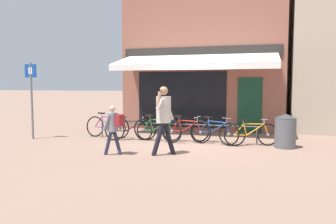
{
  "coord_description": "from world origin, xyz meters",
  "views": [
    {
      "loc": [
        2.22,
        -9.86,
        1.83
      ],
      "look_at": [
        -0.33,
        -0.87,
        1.05
      ],
      "focal_mm": 35.0,
      "sensor_mm": 36.0,
      "label": 1
    }
  ],
  "objects_px": {
    "bicycle_red": "(186,130)",
    "litter_bin": "(285,131)",
    "parking_sign": "(31,93)",
    "bicycle_purple": "(107,126)",
    "bicycle_green": "(157,130)",
    "bicycle_black": "(131,130)",
    "pedestrian_adult": "(164,113)",
    "pedestrian_child": "(114,124)",
    "bicycle_blue": "(214,131)",
    "bicycle_orange": "(251,134)"
  },
  "relations": [
    {
      "from": "bicycle_red",
      "to": "litter_bin",
      "type": "bearing_deg",
      "value": 8.34
    },
    {
      "from": "bicycle_red",
      "to": "parking_sign",
      "type": "distance_m",
      "value": 5.32
    },
    {
      "from": "bicycle_purple",
      "to": "parking_sign",
      "type": "relative_size",
      "value": 0.68
    },
    {
      "from": "bicycle_purple",
      "to": "bicycle_green",
      "type": "relative_size",
      "value": 1.0
    },
    {
      "from": "bicycle_black",
      "to": "litter_bin",
      "type": "bearing_deg",
      "value": -19.38
    },
    {
      "from": "bicycle_purple",
      "to": "bicycle_green",
      "type": "bearing_deg",
      "value": -0.9
    },
    {
      "from": "pedestrian_adult",
      "to": "pedestrian_child",
      "type": "height_order",
      "value": "pedestrian_adult"
    },
    {
      "from": "bicycle_green",
      "to": "parking_sign",
      "type": "height_order",
      "value": "parking_sign"
    },
    {
      "from": "bicycle_green",
      "to": "pedestrian_adult",
      "type": "distance_m",
      "value": 2.16
    },
    {
      "from": "bicycle_purple",
      "to": "litter_bin",
      "type": "bearing_deg",
      "value": 5.03
    },
    {
      "from": "bicycle_purple",
      "to": "pedestrian_child",
      "type": "distance_m",
      "value": 2.92
    },
    {
      "from": "bicycle_blue",
      "to": "pedestrian_child",
      "type": "xyz_separation_m",
      "value": [
        -2.29,
        -2.39,
        0.43
      ]
    },
    {
      "from": "pedestrian_adult",
      "to": "parking_sign",
      "type": "relative_size",
      "value": 0.7
    },
    {
      "from": "bicycle_purple",
      "to": "bicycle_blue",
      "type": "xyz_separation_m",
      "value": [
        3.72,
        -0.12,
        -0.01
      ]
    },
    {
      "from": "pedestrian_adult",
      "to": "parking_sign",
      "type": "bearing_deg",
      "value": -21.91
    },
    {
      "from": "bicycle_purple",
      "to": "pedestrian_adult",
      "type": "height_order",
      "value": "pedestrian_adult"
    },
    {
      "from": "bicycle_red",
      "to": "bicycle_black",
      "type": "bearing_deg",
      "value": -164.78
    },
    {
      "from": "bicycle_black",
      "to": "bicycle_red",
      "type": "height_order",
      "value": "bicycle_red"
    },
    {
      "from": "bicycle_purple",
      "to": "pedestrian_adult",
      "type": "relative_size",
      "value": 0.97
    },
    {
      "from": "bicycle_red",
      "to": "bicycle_blue",
      "type": "height_order",
      "value": "bicycle_blue"
    },
    {
      "from": "pedestrian_child",
      "to": "bicycle_purple",
      "type": "bearing_deg",
      "value": -53.4
    },
    {
      "from": "bicycle_orange",
      "to": "bicycle_purple",
      "type": "bearing_deg",
      "value": 157.42
    },
    {
      "from": "pedestrian_adult",
      "to": "bicycle_orange",
      "type": "bearing_deg",
      "value": -146.03
    },
    {
      "from": "bicycle_black",
      "to": "bicycle_green",
      "type": "bearing_deg",
      "value": -19.49
    },
    {
      "from": "bicycle_purple",
      "to": "bicycle_blue",
      "type": "height_order",
      "value": "bicycle_purple"
    },
    {
      "from": "bicycle_black",
      "to": "bicycle_green",
      "type": "distance_m",
      "value": 0.91
    },
    {
      "from": "bicycle_purple",
      "to": "pedestrian_child",
      "type": "height_order",
      "value": "pedestrian_child"
    },
    {
      "from": "bicycle_orange",
      "to": "pedestrian_child",
      "type": "distance_m",
      "value": 4.14
    },
    {
      "from": "bicycle_orange",
      "to": "parking_sign",
      "type": "distance_m",
      "value": 7.29
    },
    {
      "from": "bicycle_purple",
      "to": "bicycle_orange",
      "type": "xyz_separation_m",
      "value": [
        4.85,
        -0.22,
        -0.03
      ]
    },
    {
      "from": "bicycle_green",
      "to": "bicycle_red",
      "type": "bearing_deg",
      "value": 20.9
    },
    {
      "from": "pedestrian_child",
      "to": "bicycle_black",
      "type": "bearing_deg",
      "value": -71.87
    },
    {
      "from": "bicycle_red",
      "to": "parking_sign",
      "type": "height_order",
      "value": "parking_sign"
    },
    {
      "from": "parking_sign",
      "to": "litter_bin",
      "type": "bearing_deg",
      "value": 4.69
    },
    {
      "from": "bicycle_red",
      "to": "pedestrian_child",
      "type": "bearing_deg",
      "value": -109.66
    },
    {
      "from": "litter_bin",
      "to": "parking_sign",
      "type": "relative_size",
      "value": 0.39
    },
    {
      "from": "bicycle_red",
      "to": "bicycle_blue",
      "type": "relative_size",
      "value": 1.02
    },
    {
      "from": "bicycle_green",
      "to": "pedestrian_child",
      "type": "xyz_separation_m",
      "value": [
        -0.47,
        -2.22,
        0.42
      ]
    },
    {
      "from": "pedestrian_child",
      "to": "litter_bin",
      "type": "height_order",
      "value": "pedestrian_child"
    },
    {
      "from": "bicycle_purple",
      "to": "bicycle_black",
      "type": "relative_size",
      "value": 1.08
    },
    {
      "from": "bicycle_blue",
      "to": "parking_sign",
      "type": "height_order",
      "value": "parking_sign"
    },
    {
      "from": "pedestrian_adult",
      "to": "parking_sign",
      "type": "distance_m",
      "value": 5.16
    },
    {
      "from": "bicycle_blue",
      "to": "bicycle_orange",
      "type": "bearing_deg",
      "value": 18.82
    },
    {
      "from": "bicycle_black",
      "to": "bicycle_green",
      "type": "height_order",
      "value": "bicycle_green"
    },
    {
      "from": "bicycle_orange",
      "to": "pedestrian_child",
      "type": "xyz_separation_m",
      "value": [
        -3.42,
        -2.3,
        0.44
      ]
    },
    {
      "from": "parking_sign",
      "to": "bicycle_green",
      "type": "bearing_deg",
      "value": 8.89
    },
    {
      "from": "bicycle_black",
      "to": "litter_bin",
      "type": "relative_size",
      "value": 1.62
    },
    {
      "from": "bicycle_green",
      "to": "litter_bin",
      "type": "height_order",
      "value": "litter_bin"
    },
    {
      "from": "bicycle_purple",
      "to": "pedestrian_child",
      "type": "xyz_separation_m",
      "value": [
        1.43,
        -2.51,
        0.42
      ]
    },
    {
      "from": "bicycle_blue",
      "to": "bicycle_purple",
      "type": "bearing_deg",
      "value": -157.99
    }
  ]
}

